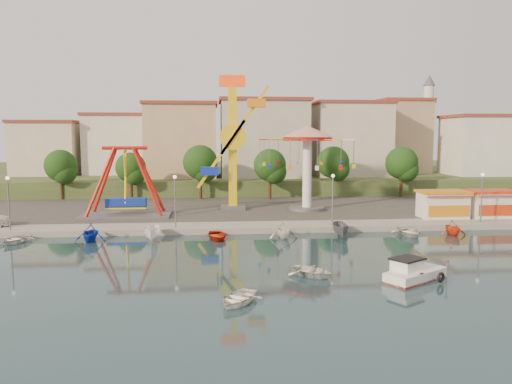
{
  "coord_description": "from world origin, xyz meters",
  "views": [
    {
      "loc": [
        -4.3,
        -36.84,
        9.76
      ],
      "look_at": [
        0.19,
        14.0,
        4.0
      ],
      "focal_mm": 35.0,
      "sensor_mm": 36.0,
      "label": 1
    }
  ],
  "objects": [
    {
      "name": "tree_2",
      "position": [
        -6.0,
        35.81,
        5.92
      ],
      "size": [
        5.02,
        5.02,
        7.85
      ],
      "color": "#382314",
      "rests_on": "quay_deck"
    },
    {
      "name": "moored_boat_3",
      "position": [
        -3.9,
        9.8,
        0.38
      ],
      "size": [
        3.11,
        4.0,
        0.76
      ],
      "primitive_type": "imported",
      "rotation": [
        0.0,
        0.0,
        0.15
      ],
      "color": "red",
      "rests_on": "ground"
    },
    {
      "name": "moored_boat_4",
      "position": [
        2.41,
        9.8,
        0.83
      ],
      "size": [
        3.26,
        3.61,
        1.66
      ],
      "primitive_type": "imported",
      "rotation": [
        0.0,
        0.0,
        0.19
      ],
      "color": "silver",
      "rests_on": "ground"
    },
    {
      "name": "asphalt_pad",
      "position": [
        0.0,
        30.0,
        0.6
      ],
      "size": [
        90.0,
        28.0,
        0.01
      ],
      "primitive_type": "cube",
      "color": "#4C4944",
      "rests_on": "quay_deck"
    },
    {
      "name": "lamp_post_2",
      "position": [
        8.0,
        13.0,
        3.1
      ],
      "size": [
        0.14,
        0.14,
        5.0
      ],
      "primitive_type": "cylinder",
      "color": "#59595E",
      "rests_on": "quay_deck"
    },
    {
      "name": "booth_mid",
      "position": [
        27.17,
        16.49,
        2.16
      ],
      "size": [
        5.4,
        3.78,
        3.08
      ],
      "color": "white",
      "rests_on": "quay_deck"
    },
    {
      "name": "moored_boat_0",
      "position": [
        -22.3,
        9.8,
        0.36
      ],
      "size": [
        3.36,
        4.04,
        0.72
      ],
      "primitive_type": "imported",
      "rotation": [
        0.0,
        0.0,
        -0.29
      ],
      "color": "silver",
      "rests_on": "ground"
    },
    {
      "name": "lamp_post_3",
      "position": [
        24.0,
        13.0,
        3.1
      ],
      "size": [
        0.14,
        0.14,
        5.0
      ],
      "primitive_type": "cylinder",
      "color": "#59595E",
      "rests_on": "quay_deck"
    },
    {
      "name": "building_6",
      "position": [
        44.15,
        48.77,
        9.18
      ],
      "size": [
        8.23,
        8.98,
        12.36
      ],
      "primitive_type": "cube",
      "color": "silver",
      "rests_on": "hill_terrace"
    },
    {
      "name": "booth_left",
      "position": [
        21.44,
        16.49,
        2.16
      ],
      "size": [
        5.4,
        3.78,
        3.08
      ],
      "color": "white",
      "rests_on": "quay_deck"
    },
    {
      "name": "lamp_post_1",
      "position": [
        -8.0,
        13.0,
        3.1
      ],
      "size": [
        0.14,
        0.14,
        5.0
      ],
      "primitive_type": "cylinder",
      "color": "#59595E",
      "rests_on": "quay_deck"
    },
    {
      "name": "moored_boat_6",
      "position": [
        14.91,
        9.8,
        0.39
      ],
      "size": [
        2.75,
        3.82,
        0.78
      ],
      "primitive_type": "imported",
      "rotation": [
        0.0,
        0.0,
        0.01
      ],
      "color": "silver",
      "rests_on": "ground"
    },
    {
      "name": "moored_boat_1",
      "position": [
        -15.61,
        9.8,
        0.86
      ],
      "size": [
        2.9,
        3.34,
        1.72
      ],
      "primitive_type": "imported",
      "rotation": [
        0.0,
        0.0,
        0.02
      ],
      "color": "#1332AE",
      "rests_on": "ground"
    },
    {
      "name": "lamp_post_0",
      "position": [
        -24.0,
        13.0,
        3.1
      ],
      "size": [
        0.14,
        0.14,
        5.0
      ],
      "primitive_type": "cylinder",
      "color": "#59595E",
      "rests_on": "quay_deck"
    },
    {
      "name": "building_1",
      "position": [
        -21.33,
        51.38,
        7.32
      ],
      "size": [
        12.33,
        9.01,
        8.63
      ],
      "primitive_type": "cube",
      "color": "silver",
      "rests_on": "hill_terrace"
    },
    {
      "name": "rowboat_a",
      "position": [
        2.57,
        -3.3,
        0.35
      ],
      "size": [
        4.12,
        4.11,
        0.7
      ],
      "primitive_type": "imported",
      "rotation": [
        0.0,
        0.0,
        0.8
      ],
      "color": "silver",
      "rests_on": "ground"
    },
    {
      "name": "building_5",
      "position": [
        32.37,
        50.33,
        8.61
      ],
      "size": [
        12.77,
        10.96,
        11.21
      ],
      "primitive_type": "cube",
      "color": "tan",
      "rests_on": "hill_terrace"
    },
    {
      "name": "kamikaze_tower",
      "position": [
        -1.45,
        24.71,
        8.52
      ],
      "size": [
        6.05,
        3.1,
        16.5
      ],
      "color": "#59595E",
      "rests_on": "quay_deck"
    },
    {
      "name": "tree_3",
      "position": [
        4.0,
        34.36,
        5.55
      ],
      "size": [
        4.68,
        4.68,
        7.32
      ],
      "color": "#382314",
      "rests_on": "quay_deck"
    },
    {
      "name": "building_0",
      "position": [
        -33.37,
        46.06,
        8.93
      ],
      "size": [
        9.26,
        9.53,
        11.87
      ],
      "primitive_type": "cube",
      "color": "beige",
      "rests_on": "hill_terrace"
    },
    {
      "name": "moored_boat_5",
      "position": [
        8.08,
        9.8,
        0.72
      ],
      "size": [
        1.81,
        3.85,
        1.44
      ],
      "primitive_type": "imported",
      "rotation": [
        0.0,
        0.0,
        -0.11
      ],
      "color": "#5B5C60",
      "rests_on": "ground"
    },
    {
      "name": "tree_5",
      "position": [
        24.0,
        35.54,
        5.71
      ],
      "size": [
        4.83,
        4.83,
        7.54
      ],
      "color": "#382314",
      "rests_on": "quay_deck"
    },
    {
      "name": "wave_swinger",
      "position": [
        7.33,
        23.52,
        8.2
      ],
      "size": [
        11.6,
        11.6,
        10.4
      ],
      "color": "#59595E",
      "rests_on": "quay_deck"
    },
    {
      "name": "tree_1",
      "position": [
        -16.0,
        36.24,
        5.2
      ],
      "size": [
        4.35,
        4.35,
        6.8
      ],
      "color": "#382314",
      "rests_on": "quay_deck"
    },
    {
      "name": "tree_0",
      "position": [
        -26.0,
        36.98,
        5.47
      ],
      "size": [
        4.6,
        4.6,
        7.19
      ],
      "color": "#382314",
      "rests_on": "quay_deck"
    },
    {
      "name": "quay_deck",
      "position": [
        0.0,
        62.0,
        0.3
      ],
      "size": [
        200.0,
        100.0,
        0.6
      ],
      "primitive_type": "cube",
      "color": "#9E998E",
      "rests_on": "ground"
    },
    {
      "name": "pirate_ship_ride",
      "position": [
        -14.11,
        20.65,
        4.39
      ],
      "size": [
        10.0,
        5.0,
        8.0
      ],
      "color": "#59595E",
      "rests_on": "quay_deck"
    },
    {
      "name": "building_2",
      "position": [
        -8.19,
        51.96,
        8.62
      ],
      "size": [
        11.95,
        9.28,
        11.23
      ],
      "primitive_type": "cube",
      "color": "tan",
      "rests_on": "hill_terrace"
    },
    {
      "name": "building_4",
      "position": [
        19.07,
        52.2,
        7.62
      ],
      "size": [
        10.75,
        9.23,
        9.24
      ],
      "primitive_type": "cube",
      "color": "beige",
      "rests_on": "hill_terrace"
    },
    {
      "name": "cabin_motorboat",
      "position": [
        9.26,
        -4.97,
        0.45
      ],
      "size": [
        5.02,
        4.12,
        1.69
      ],
      "rotation": [
        0.0,
        0.0,
        0.57
      ],
      "color": "white",
      "rests_on": "ground"
    },
    {
      "name": "building_3",
      "position": [
        5.6,
        48.8,
        7.6
      ],
      "size": [
        12.59,
        10.5,
        9.2
      ],
      "primitive_type": "cube",
      "color": "beige",
      "rests_on": "hill_terrace"
    },
    {
      "name": "minaret",
      "position": [
        36.0,
        54.0,
        12.55
      ],
      "size": [
        2.8,
        2.8,
        18.0
      ],
      "color": "silver",
      "rests_on": "hill_terrace"
    },
    {
      "name": "rowboat_b",
      "position": [
        -2.89,
        -8.61,
        0.34
      ],
      "size": [
        3.67,
        4.0,
        0.68
      ],
      "primitive_type": "imported",
      "rotation": [
        0.0,
        0.0,
        -0.54
      ],
      "color": "white",
      "rests_on": "ground"
    },
    {
      "name": "moored_boat_7",
      "position": [
        19.34,
        9.8,
        0.77
      ],
      "size": [
        2.58,
        2.97,
        1.54
      ],
      "primitive_type": "imported",
      "rotation": [
        0.0,
        0.0,
        0.02
      ],
      "color": "#F03B15",
      "rests_on": "ground"
    },
    {
      "name": "moored_boat_2",
      "position": [
        -9.9,
        9.8,
        0.7
      ],
      "size": [
        1.37,
        3.64,
        1.41
      ],
      "primitive_type": "imported",
      "rotation": [
        0.0,
        0.0,
        0.0
      ],
      "color": "white",
      "rests_on": "ground"
    },
    {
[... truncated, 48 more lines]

